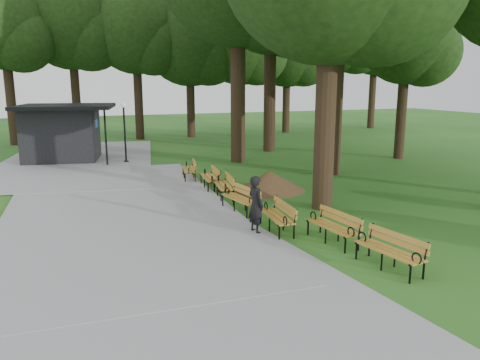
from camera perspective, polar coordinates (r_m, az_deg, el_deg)
name	(u,v)px	position (r m, az deg, el deg)	size (l,w,h in m)	color
ground	(252,220)	(14.86, 1.53, -4.97)	(100.00, 100.00, 0.00)	#245E1A
path	(114,208)	(16.76, -15.28, -3.33)	(12.00, 38.00, 0.06)	#98989B
person	(256,205)	(13.43, 1.95, -3.05)	(0.62, 0.41, 1.70)	black
kiosk	(62,133)	(27.73, -21.11, 5.44)	(4.97, 4.32, 3.11)	black
lamp_post	(124,119)	(25.83, -14.08, 7.25)	(0.32, 0.32, 3.30)	black
dirt_mound	(270,181)	(18.72, 3.67, -0.13)	(2.51, 2.51, 0.82)	#47301C
bench_0	(389,251)	(11.54, 17.86, -8.34)	(1.90, 0.64, 0.88)	#B87F2A
bench_1	(332,227)	(12.99, 11.31, -5.71)	(1.90, 0.64, 0.88)	#B87F2A
bench_2	(277,216)	(13.75, 4.53, -4.50)	(1.90, 0.64, 0.88)	#B87F2A
bench_3	(240,199)	(15.72, -0.02, -2.36)	(1.90, 0.64, 0.88)	#B87F2A
bench_4	(223,185)	(17.79, -2.10, -0.67)	(1.90, 0.64, 0.88)	#B87F2A
bench_5	(210,178)	(19.25, -3.77, 0.29)	(1.90, 0.64, 0.88)	#B87F2A
bench_6	(189,169)	(21.14, -6.33, 1.30)	(1.90, 0.64, 0.88)	#B87F2A
lawn_tree_4	(271,0)	(29.87, 3.84, 21.24)	(6.60, 6.60, 12.53)	black
lawn_tree_5	(407,38)	(28.14, 19.85, 16.09)	(5.11, 5.11, 9.29)	black
tree_backdrop	(221,34)	(38.35, -2.39, 17.56)	(38.16, 9.46, 16.12)	black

